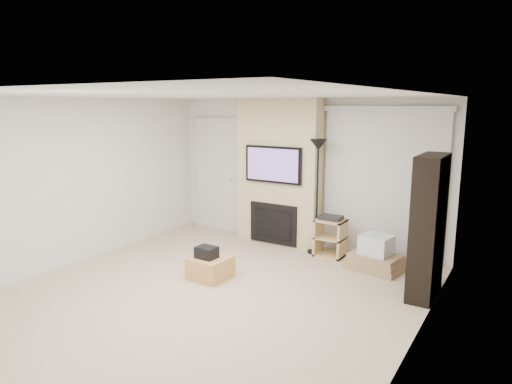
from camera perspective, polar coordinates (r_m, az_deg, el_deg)
The scene contains 15 objects.
floor at distance 5.98m, azimuth -6.20°, elevation -12.79°, with size 5.00×5.50×0.00m, color beige.
ceiling at distance 5.47m, azimuth -6.74°, elevation 11.93°, with size 5.00×5.50×0.00m, color white.
wall_back at distance 7.90m, azimuth 5.90°, elevation 2.53°, with size 5.00×2.50×0.00m, color white.
wall_left at distance 7.38m, azimuth -21.96°, elevation 1.19°, with size 5.50×2.50×0.00m, color white.
wall_right at distance 4.54m, azimuth 19.36°, elevation -4.35°, with size 5.50×2.50×0.00m, color white.
hvac_vent at distance 5.91m, azimuth 1.30°, elevation 11.89°, with size 0.35×0.18×0.01m, color silver.
ottoman at distance 6.49m, azimuth -5.71°, elevation -9.39°, with size 0.50×0.50×0.30m, color tan.
black_bag at distance 6.40m, azimuth -6.19°, elevation -7.51°, with size 0.28×0.22×0.16m, color black.
fireplace_wall at distance 7.88m, azimuth 2.94°, elevation 2.44°, with size 1.50×0.47×2.50m.
entry_door at distance 8.82m, azimuth -4.81°, elevation 2.14°, with size 1.02×0.11×2.14m.
vertical_blinds at distance 7.36m, azimuth 15.59°, elevation 1.74°, with size 1.98×0.10×2.37m.
floor_lamp at distance 7.30m, azimuth 7.74°, elevation 3.48°, with size 0.28×0.28×1.86m.
av_stand at distance 7.40m, azimuth 9.28°, elevation -5.31°, with size 0.45×0.38×0.66m.
box_stack at distance 6.99m, azimuth 14.75°, elevation -7.80°, with size 0.86×0.70×0.52m.
bookshelf at distance 6.06m, azimuth 20.72°, elevation -4.10°, with size 0.30×0.80×1.80m.
Camera 1 is at (3.38, -4.30, 2.40)m, focal length 32.00 mm.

